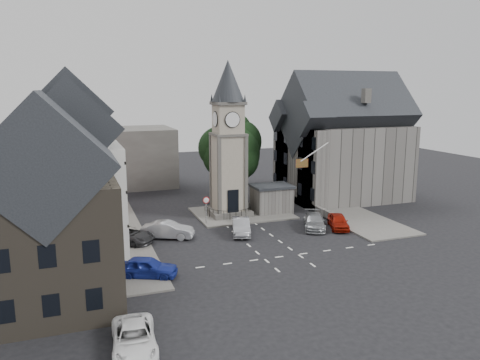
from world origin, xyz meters
name	(u,v)px	position (x,y,z in m)	size (l,w,h in m)	color
ground	(256,237)	(0.00, 0.00, 0.00)	(120.00, 120.00, 0.00)	black
pavement_west	(110,232)	(-12.50, 6.00, 0.07)	(6.00, 30.00, 0.14)	#595651
pavement_east	(326,205)	(12.00, 8.00, 0.07)	(6.00, 26.00, 0.14)	#595651
central_island	(242,213)	(1.50, 8.00, 0.08)	(10.00, 8.00, 0.16)	#595651
road_markings	(281,257)	(0.00, -5.50, 0.01)	(20.00, 8.00, 0.01)	silver
clock_tower	(228,140)	(0.00, 7.99, 8.12)	(4.86, 4.86, 16.25)	#4C4944
stone_shelter	(272,199)	(4.80, 7.50, 1.55)	(4.30, 3.30, 3.08)	#5A5753
town_tree	(231,145)	(2.00, 13.00, 6.97)	(7.20, 7.20, 10.80)	black
warning_sign_post	(206,205)	(-3.20, 5.43, 2.03)	(0.70, 0.19, 2.85)	black
terrace_pink	(71,152)	(-15.50, 16.00, 6.58)	(8.10, 7.60, 12.80)	#D08F98
terrace_cream	(72,162)	(-15.50, 8.00, 6.58)	(8.10, 7.60, 12.80)	beige
terrace_tudor	(73,182)	(-15.50, 0.00, 6.19)	(8.10, 7.60, 12.00)	silver
building_sw_stone	(49,225)	(-17.00, -9.00, 5.35)	(8.60, 7.60, 10.40)	#484136
backdrop_west	(99,158)	(-12.00, 28.00, 4.00)	(20.00, 10.00, 8.00)	#4C4944
east_building	(342,148)	(15.59, 11.00, 6.26)	(14.40, 11.40, 12.60)	#5A5753
east_boundary_wall	(297,200)	(9.20, 10.00, 0.45)	(0.40, 16.00, 0.90)	#5A5753
flagpole	(315,152)	(8.00, 4.00, 7.00)	(3.68, 0.10, 2.74)	white
car_west_blue	(147,267)	(-10.89, -6.00, 0.75)	(1.78, 4.42, 1.51)	#1B2D99
car_west_silver	(168,230)	(-7.70, 2.37, 0.77)	(1.64, 4.70, 1.55)	#B3B6BC
car_west_grey	(125,235)	(-11.50, 2.22, 0.74)	(2.46, 5.33, 1.48)	#29292B
car_island_silver	(241,226)	(-1.00, 1.33, 0.74)	(1.56, 4.47, 1.47)	#919299
car_island_east	(314,221)	(6.32, 0.60, 0.70)	(1.96, 4.82, 1.40)	#929699
car_east_red	(338,221)	(8.50, -0.22, 0.71)	(1.67, 4.14, 1.41)	#9A1608
van_sw_white	(134,338)	(-13.00, -15.48, 0.67)	(2.23, 4.83, 1.34)	white
pedestrian	(331,203)	(11.50, 6.23, 0.78)	(0.57, 0.38, 1.57)	beige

